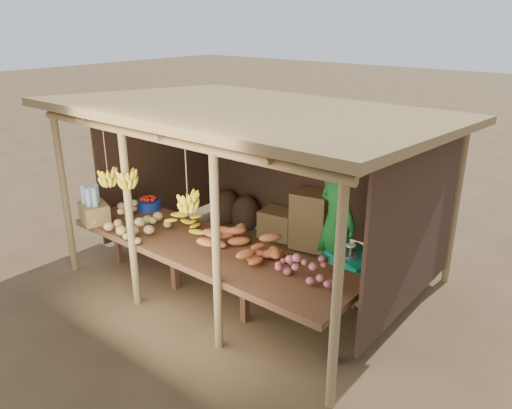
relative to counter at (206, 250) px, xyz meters
The scene contains 13 objects.
ground 1.20m from the counter, 90.00° to the left, with size 60.00×60.00×0.00m, color brown.
stall_structure 1.54m from the counter, 92.20° to the left, with size 4.70×3.50×2.43m.
counter is the anchor object (origin of this frame).
potato_heap 1.22m from the counter, 169.68° to the right, with size 1.10×0.66×0.37m, color #A48B54, non-canonical shape.
sweet_potato_heap 0.48m from the counter, ahead, with size 1.12×0.67×0.36m, color #BC5F30, non-canonical shape.
onion_heap 1.42m from the counter, ahead, with size 0.88×0.53×0.36m, color #BD5C64, non-canonical shape.
banana_pile 0.65m from the counter, 169.24° to the left, with size 0.58×0.35×0.35m, color yellow, non-canonical shape.
tomato_basin 1.56m from the counter, 166.14° to the left, with size 0.35×0.35×0.18m.
bottle_box 1.74m from the counter, 166.55° to the right, with size 0.49×0.43×0.51m.
vendor 1.73m from the counter, 56.73° to the left, with size 0.66×0.43×1.80m, color #1A762B.
tarp_crate 1.93m from the counter, 45.80° to the left, with size 0.77×0.72×0.73m.
carton_stack 2.18m from the counter, 92.53° to the left, with size 1.25×0.54×0.90m.
burlap_sacks 2.62m from the counter, 123.53° to the left, with size 0.94×0.49×0.67m.
Camera 1 is at (3.88, -4.78, 3.38)m, focal length 35.00 mm.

